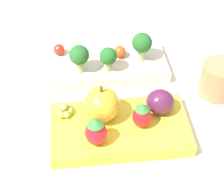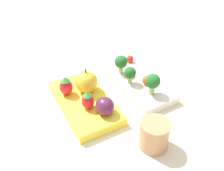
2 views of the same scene
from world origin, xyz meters
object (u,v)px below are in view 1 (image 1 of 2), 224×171
at_px(bento_box_savoury, 108,65).
at_px(broccoli_floret_0, 79,56).
at_px(cherry_tomato_0, 120,52).
at_px(strawberry_1, 142,115).
at_px(broccoli_floret_1, 142,44).
at_px(plum, 160,102).
at_px(apple, 102,104).
at_px(bento_box_fruit, 117,129).
at_px(broccoli_floret_2, 108,57).
at_px(grape_cluster, 64,111).
at_px(drinking_cup, 218,80).
at_px(strawberry_0, 96,131).
at_px(cherry_tomato_1, 59,50).

relative_size(bento_box_savoury, broccoli_floret_0, 4.16).
distance_m(cherry_tomato_0, strawberry_1, 0.18).
height_order(broccoli_floret_1, plum, broccoli_floret_1).
distance_m(broccoli_floret_1, apple, 0.17).
bearing_deg(apple, broccoli_floret_0, 107.94).
distance_m(bento_box_fruit, broccoli_floret_2, 0.14).
distance_m(plum, grape_cluster, 0.16).
bearing_deg(drinking_cup, apple, -160.79).
relative_size(strawberry_0, grape_cluster, 1.67).
xyz_separation_m(broccoli_floret_0, apple, (0.04, -0.12, -0.01)).
bearing_deg(drinking_cup, grape_cluster, -166.68).
distance_m(bento_box_fruit, apple, 0.05).
height_order(cherry_tomato_1, strawberry_0, strawberry_0).
xyz_separation_m(broccoli_floret_1, drinking_cup, (0.13, -0.07, -0.03)).
xyz_separation_m(broccoli_floret_2, cherry_tomato_0, (0.02, 0.04, -0.02)).
xyz_separation_m(bento_box_savoury, cherry_tomato_0, (0.02, 0.01, 0.02)).
bearing_deg(plum, cherry_tomato_1, 137.83).
relative_size(bento_box_fruit, plum, 4.96).
bearing_deg(broccoli_floret_0, strawberry_1, -53.66).
xyz_separation_m(bento_box_savoury, plum, (0.08, -0.13, 0.03)).
bearing_deg(cherry_tomato_0, drinking_cup, -26.18).
relative_size(broccoli_floret_2, apple, 0.73).
bearing_deg(cherry_tomato_1, strawberry_1, -52.89).
bearing_deg(apple, plum, 5.99).
bearing_deg(grape_cluster, broccoli_floret_0, 77.70).
bearing_deg(broccoli_floret_2, broccoli_floret_0, -179.66).
distance_m(bento_box_savoury, broccoli_floret_0, 0.07).
xyz_separation_m(broccoli_floret_1, plum, (0.02, -0.14, -0.01)).
height_order(broccoli_floret_1, drinking_cup, broccoli_floret_1).
xyz_separation_m(cherry_tomato_1, grape_cluster, (0.02, -0.16, -0.00)).
bearing_deg(broccoli_floret_2, apple, -97.04).
bearing_deg(broccoli_floret_2, bento_box_savoury, 91.61).
height_order(broccoli_floret_0, cherry_tomato_0, broccoli_floret_0).
bearing_deg(broccoli_floret_2, broccoli_floret_1, 24.95).
bearing_deg(broccoli_floret_1, strawberry_0, -113.95).
distance_m(broccoli_floret_2, apple, 0.12).
xyz_separation_m(broccoli_floret_1, broccoli_floret_2, (-0.06, -0.03, -0.01)).
relative_size(broccoli_floret_1, drinking_cup, 0.89).
relative_size(cherry_tomato_0, cherry_tomato_1, 1.11).
distance_m(bento_box_savoury, drinking_cup, 0.21).
bearing_deg(broccoli_floret_0, drinking_cup, -10.28).
bearing_deg(broccoli_floret_1, plum, -82.94).
relative_size(plum, grape_cluster, 1.49).
bearing_deg(cherry_tomato_0, plum, -68.47).
height_order(bento_box_fruit, plum, plum).
bearing_deg(plum, grape_cluster, -179.51).
height_order(grape_cluster, drinking_cup, drinking_cup).
height_order(broccoli_floret_0, grape_cluster, broccoli_floret_0).
bearing_deg(broccoli_floret_0, cherry_tomato_0, 27.31).
bearing_deg(apple, grape_cluster, 171.98).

